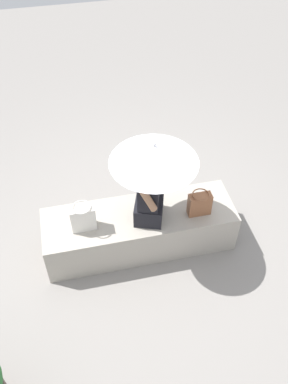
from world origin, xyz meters
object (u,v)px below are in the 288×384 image
Objects in this scene: person_seated at (149,190)px; tote_bag_canvas at (83,218)px; parasol at (154,154)px; handbag_black at (200,204)px.

person_seated is 2.89× the size of tote_bag_canvas.
parasol is (-0.04, 0.03, 0.48)m from person_seated.
parasol is 3.18× the size of tote_bag_canvas.
person_seated is at bearing -7.14° from handbag_black.
person_seated is 0.91× the size of parasol.
handbag_black is (-0.52, 0.07, -0.25)m from person_seated.
parasol is at bearing 178.29° from tote_bag_canvas.
handbag_black is at bearing 175.33° from parasol.
tote_bag_canvas is (0.71, -0.02, -0.71)m from parasol.
person_seated is 0.58m from handbag_black.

